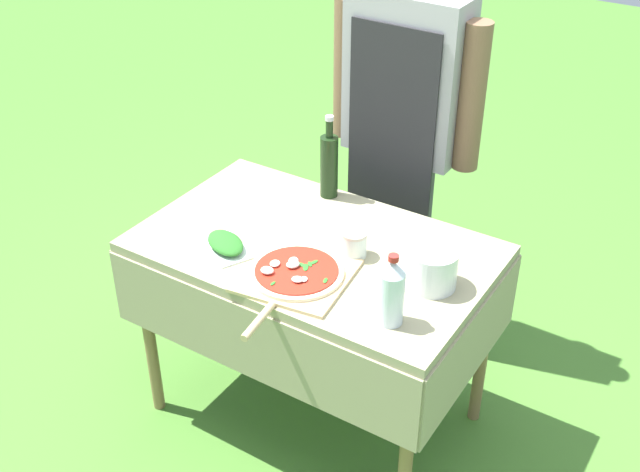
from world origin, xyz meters
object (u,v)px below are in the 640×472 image
Objects in this scene: person_cook at (404,116)px; sauce_jar at (354,245)px; prep_table at (315,268)px; oil_bottle at (329,165)px; pizza_on_peel at (295,275)px; herb_container at (226,244)px; water_bottle at (392,291)px; mixing_tub at (433,268)px.

person_cook reaches higher than sauce_jar.
oil_bottle reaches higher than prep_table.
herb_container is (-0.29, 0.02, 0.01)m from pizza_on_peel.
water_bottle is (0.54, -0.53, -0.02)m from oil_bottle.
herb_container is at bearing -101.46° from oil_bottle.
sauce_jar is at bearing 27.51° from herb_container.
mixing_tub is at bearing 0.51° from prep_table.
person_cook is at bearing 72.87° from oil_bottle.
water_bottle is 1.01× the size of herb_container.
prep_table is 2.29× the size of pizza_on_peel.
mixing_tub is at bearing 84.10° from water_bottle.
prep_table is 0.51m from water_bottle.
oil_bottle is (-0.13, 0.31, 0.22)m from prep_table.
mixing_tub reaches higher than prep_table.
person_cook reaches higher than mixing_tub.
person_cook is (-0.02, 0.67, 0.31)m from prep_table.
sauce_jar reaches higher than pizza_on_peel.
pizza_on_peel is at bearing -3.08° from herb_container.
water_bottle reaches higher than prep_table.
sauce_jar is at bearing 177.89° from mixing_tub.
water_bottle is (0.35, -0.03, 0.10)m from pizza_on_peel.
person_cook is at bearing 91.93° from prep_table.
person_cook reaches higher than water_bottle.
person_cook is at bearing 76.10° from herb_container.
mixing_tub is (0.57, -0.30, -0.06)m from oil_bottle.
oil_bottle reaches higher than water_bottle.
pizza_on_peel is 0.23m from sauce_jar.
sauce_jar is (-0.29, 0.01, -0.02)m from mixing_tub.
pizza_on_peel is 0.43m from mixing_tub.
sauce_jar is (0.38, 0.20, 0.02)m from herb_container.
water_bottle reaches higher than herb_container.
oil_bottle is 0.76m from water_bottle.
pizza_on_peel is 0.29m from herb_container.
water_bottle reaches higher than pizza_on_peel.
mixing_tub is (0.02, 0.23, -0.05)m from water_bottle.
herb_container is (-0.64, 0.04, -0.09)m from water_bottle.
sauce_jar reaches higher than herb_container.
prep_table is 7.75× the size of mixing_tub.
water_bottle is 0.36m from sauce_jar.
prep_table is at bearing 38.07° from herb_container.
prep_table is at bearing -174.34° from sauce_jar.
prep_table is 0.46m from mixing_tub.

